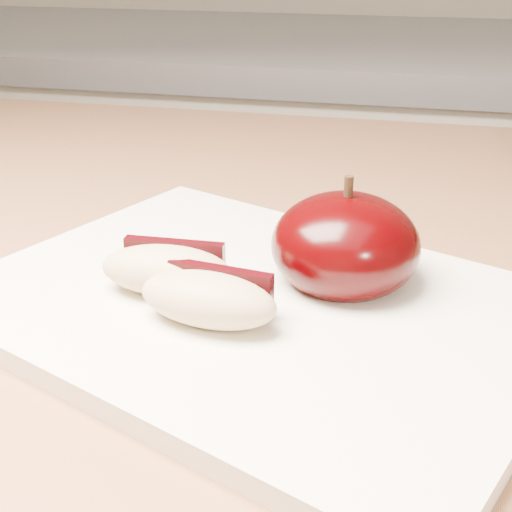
# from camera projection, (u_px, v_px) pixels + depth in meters

# --- Properties ---
(back_cabinet) EXTENTS (2.40, 0.62, 0.94)m
(back_cabinet) POSITION_uv_depth(u_px,v_px,m) (315.00, 292.00, 1.35)
(back_cabinet) COLOR silver
(back_cabinet) RESTS_ON ground
(cutting_board) EXTENTS (0.38, 0.33, 0.01)m
(cutting_board) POSITION_uv_depth(u_px,v_px,m) (256.00, 307.00, 0.40)
(cutting_board) COLOR white
(cutting_board) RESTS_ON island_counter
(apple_half) EXTENTS (0.09, 0.09, 0.07)m
(apple_half) POSITION_uv_depth(u_px,v_px,m) (345.00, 245.00, 0.41)
(apple_half) COLOR black
(apple_half) RESTS_ON cutting_board
(apple_wedge_a) EXTENTS (0.08, 0.04, 0.03)m
(apple_wedge_a) POSITION_uv_depth(u_px,v_px,m) (167.00, 269.00, 0.40)
(apple_wedge_a) COLOR tan
(apple_wedge_a) RESTS_ON cutting_board
(apple_wedge_b) EXTENTS (0.08, 0.05, 0.03)m
(apple_wedge_b) POSITION_uv_depth(u_px,v_px,m) (209.00, 298.00, 0.36)
(apple_wedge_b) COLOR tan
(apple_wedge_b) RESTS_ON cutting_board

